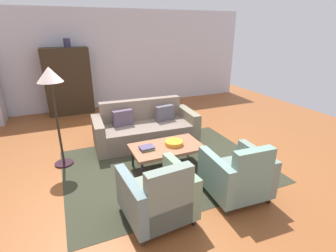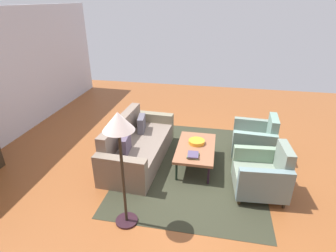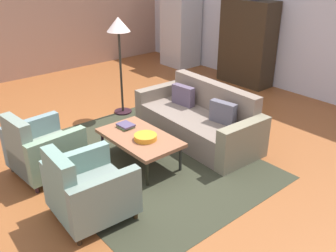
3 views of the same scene
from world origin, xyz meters
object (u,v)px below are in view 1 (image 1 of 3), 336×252
vase_tall (67,43)px  cabinet (68,82)px  fruit_bowl (174,143)px  couch (145,129)px  book_stack (147,148)px  armchair_right (238,176)px  coffee_table (167,148)px  floor_lamp (51,84)px  armchair_left (159,197)px

vase_tall → cabinet: bearing=177.3°
fruit_bowl → cabinet: (-1.43, 3.88, 0.46)m
couch → fruit_bowl: bearing=99.1°
book_stack → vase_tall: size_ratio=1.07×
armchair_right → cabinet: (-1.89, 5.04, 0.56)m
armchair_right → fruit_bowl: armchair_right is taller
coffee_table → armchair_right: armchair_right is taller
coffee_table → vase_tall: size_ratio=5.31×
armchair_right → vase_tall: size_ratio=3.89×
floor_lamp → cabinet: bearing=83.3°
couch → floor_lamp: 2.05m
armchair_left → vase_tall: 5.31m
fruit_bowl → vase_tall: vase_tall is taller
couch → cabinet: bearing=-61.6°
cabinet → vase_tall: 1.02m
floor_lamp → vase_tall: bearing=81.5°
coffee_table → floor_lamp: (-1.65, 0.83, 1.07)m
fruit_bowl → floor_lamp: floor_lamp is taller
couch → cabinet: 3.05m
armchair_left → coffee_table: bearing=58.5°
book_stack → fruit_bowl: bearing=-1.8°
couch → cabinet: (-1.29, 2.69, 0.61)m
coffee_table → armchair_left: armchair_left is taller
coffee_table → armchair_left: size_ratio=1.36×
fruit_bowl → vase_tall: (-1.33, 3.87, 1.47)m
floor_lamp → coffee_table: bearing=-26.7°
couch → armchair_left: 2.43m
cabinet → armchair_right: bearing=-69.5°
armchair_right → floor_lamp: size_ratio=0.51×
armchair_left → armchair_right: same height
armchair_right → fruit_bowl: (-0.46, 1.17, 0.10)m
armchair_right → vase_tall: 5.57m
coffee_table → armchair_right: bearing=-62.9°
couch → fruit_bowl: size_ratio=6.89×
armchair_right → floor_lamp: (-2.24, 1.99, 1.10)m
fruit_bowl → armchair_right: bearing=-68.5°
coffee_table → fruit_bowl: fruit_bowl is taller
book_stack → armchair_right: bearing=-51.3°
couch → fruit_bowl: couch is taller
armchair_left → vase_tall: size_ratio=3.89×
coffee_table → book_stack: 0.36m
book_stack → cabinet: cabinet is taller
couch → cabinet: size_ratio=1.19×
book_stack → vase_tall: vase_tall is taller
couch → fruit_bowl: 1.20m
floor_lamp → armchair_right: bearing=-41.6°
armchair_left → floor_lamp: bearing=113.4°
armchair_right → book_stack: 1.52m
couch → book_stack: 1.23m
coffee_table → vase_tall: (-1.19, 3.87, 1.54)m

